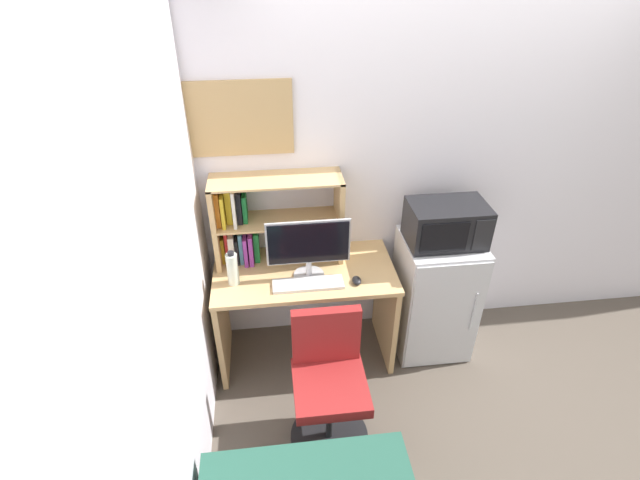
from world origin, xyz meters
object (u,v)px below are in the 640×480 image
wall_corkboard (229,119)px  mini_fridge (434,295)px  computer_mouse (357,280)px  water_bottle (233,269)px  desk_chair (329,389)px  monitor (308,246)px  microwave (446,224)px  hutch_bookshelf (258,220)px  keyboard (308,284)px

wall_corkboard → mini_fridge: bearing=-12.4°
computer_mouse → water_bottle: size_ratio=0.35×
mini_fridge → desk_chair: mini_fridge is taller
water_bottle → desk_chair: bearing=-48.5°
monitor → microwave: microwave is taller
microwave → wall_corkboard: wall_corkboard is taller
hutch_bookshelf → wall_corkboard: bearing=137.0°
wall_corkboard → keyboard: bearing=-47.7°
wall_corkboard → hutch_bookshelf: bearing=-43.0°
desk_chair → wall_corkboard: wall_corkboard is taller
mini_fridge → microwave: microwave is taller
monitor → keyboard: monitor is taller
monitor → keyboard: bearing=-98.8°
computer_mouse → wall_corkboard: 1.25m
hutch_bookshelf → computer_mouse: size_ratio=9.89×
hutch_bookshelf → keyboard: (0.29, -0.34, -0.29)m
desk_chair → microwave: bearing=38.6°
monitor → keyboard: size_ratio=1.18×
hutch_bookshelf → desk_chair: 1.14m
computer_mouse → microwave: (0.61, 0.17, 0.27)m
keyboard → microwave: size_ratio=0.90×
water_bottle → mini_fridge: size_ratio=0.26×
keyboard → hutch_bookshelf: bearing=130.6°
microwave → desk_chair: microwave is taller
keyboard → water_bottle: size_ratio=1.87×
keyboard → desk_chair: size_ratio=0.50×
computer_mouse → microwave: 0.69m
monitor → computer_mouse: size_ratio=6.23×
water_bottle → hutch_bookshelf: bearing=56.9°
keyboard → desk_chair: (0.06, -0.51, -0.37)m
keyboard → computer_mouse: bearing=-1.9°
keyboard → desk_chair: 0.64m
keyboard → desk_chair: desk_chair is taller
keyboard → desk_chair: bearing=-82.8°
mini_fridge → microwave: (0.00, 0.00, 0.59)m
hutch_bookshelf → monitor: (0.31, -0.25, -0.07)m
hutch_bookshelf → mini_fridge: (1.20, -0.18, -0.60)m
mini_fridge → microwave: 0.59m
mini_fridge → wall_corkboard: wall_corkboard is taller
hutch_bookshelf → water_bottle: size_ratio=3.49×
hutch_bookshelf → wall_corkboard: 0.65m
keyboard → computer_mouse: computer_mouse is taller
monitor → keyboard: 0.24m
keyboard → mini_fridge: size_ratio=0.49×
mini_fridge → wall_corkboard: size_ratio=1.22×
desk_chair → water_bottle: bearing=131.5°
microwave → computer_mouse: bearing=-164.0°
water_bottle → desk_chair: size_ratio=0.27×
mini_fridge → desk_chair: (-0.85, -0.67, -0.06)m
hutch_bookshelf → keyboard: size_ratio=1.87×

